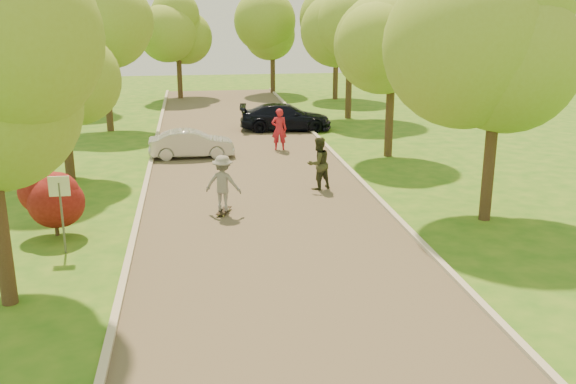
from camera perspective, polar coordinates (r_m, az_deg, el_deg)
ground at (r=14.81m, az=0.94°, el=-9.87°), size 100.00×100.00×0.00m
road at (r=22.21m, az=-2.45°, el=-0.80°), size 8.00×60.00×0.01m
curb_left at (r=22.15m, az=-12.93°, el=-1.11°), size 0.18×60.00×0.12m
curb_right at (r=22.95m, az=7.65°, el=-0.22°), size 0.18×60.00×0.12m
street_sign at (r=18.17m, az=-19.58°, el=-0.54°), size 0.55×0.06×2.17m
red_shrub at (r=19.81m, az=-20.10°, el=-0.64°), size 1.70×1.70×1.95m
tree_l_midb at (r=25.60m, az=-19.25°, el=11.06°), size 4.30×4.20×6.62m
tree_l_far at (r=35.37m, az=-15.81°, el=14.00°), size 4.92×4.80×7.79m
tree_r_mida at (r=20.35m, az=18.92°, el=12.65°), size 5.13×5.00×7.95m
tree_r_midb at (r=28.55m, az=9.67°, el=12.77°), size 4.51×4.40×7.01m
tree_r_far at (r=38.30m, az=5.93°, el=15.19°), size 5.33×5.20×8.34m
tree_bg_a at (r=43.62m, az=-17.75°, el=13.98°), size 5.12×5.00×7.72m
tree_bg_b at (r=46.31m, az=4.63°, el=15.04°), size 5.12×5.00×7.95m
tree_bg_c at (r=47.13m, az=-9.55°, el=14.27°), size 4.92×4.80×7.33m
tree_bg_d at (r=49.54m, az=-1.13°, el=14.91°), size 5.12×5.00×7.72m
silver_sedan at (r=28.77m, az=-8.57°, el=4.26°), size 3.75×1.38×1.23m
dark_sedan at (r=34.75m, az=-0.23°, el=6.67°), size 5.08×2.47×1.42m
longboard at (r=20.94m, az=-5.73°, el=-1.66°), size 0.57×0.97×0.11m
skateboarder at (r=20.67m, az=-5.80°, el=0.79°), size 1.34×1.05×1.83m
person_striped at (r=29.85m, az=-0.79°, el=5.59°), size 0.75×0.53×1.95m
person_olive at (r=23.41m, az=2.72°, el=2.54°), size 1.17×1.08×1.94m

